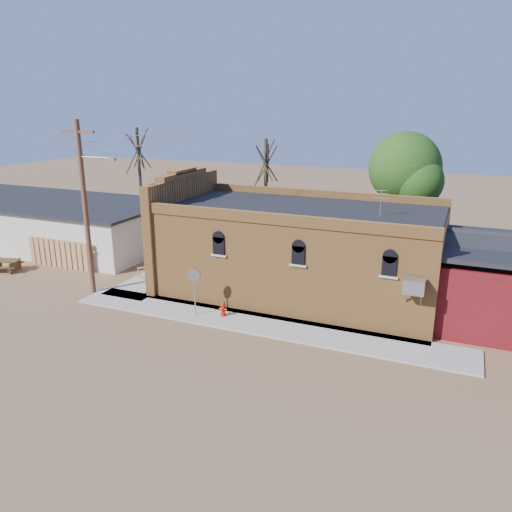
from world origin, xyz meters
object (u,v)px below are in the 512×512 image
at_px(brick_bar, 294,250).
at_px(stop_sign, 194,279).
at_px(utility_pole, 86,205).
at_px(picnic_table, 5,264).
at_px(fire_hydrant, 223,309).
at_px(trash_barrel, 153,263).

distance_m(brick_bar, stop_sign, 5.90).
bearing_deg(utility_pole, picnic_table, 173.73).
height_order(utility_pole, fire_hydrant, utility_pole).
distance_m(utility_pole, picnic_table, 8.59).
xyz_separation_m(utility_pole, trash_barrel, (0.84, 4.29, -4.28)).
xyz_separation_m(brick_bar, stop_sign, (-3.24, -4.90, -0.48)).
distance_m(utility_pole, trash_barrel, 6.12).
bearing_deg(picnic_table, brick_bar, -9.52).
height_order(brick_bar, stop_sign, brick_bar).
height_order(fire_hydrant, stop_sign, stop_sign).
height_order(utility_pole, picnic_table, utility_pole).
distance_m(trash_barrel, picnic_table, 8.94).
relative_size(stop_sign, picnic_table, 1.13).
distance_m(fire_hydrant, picnic_table, 15.22).
xyz_separation_m(brick_bar, fire_hydrant, (-1.99, -4.49, -1.91)).
distance_m(brick_bar, utility_pole, 10.96).
distance_m(fire_hydrant, trash_barrel, 8.27).
bearing_deg(stop_sign, trash_barrel, 139.29).
xyz_separation_m(utility_pole, stop_sign, (6.54, -0.61, -2.91)).
bearing_deg(fire_hydrant, brick_bar, 59.59).
bearing_deg(brick_bar, fire_hydrant, -113.90).
bearing_deg(brick_bar, trash_barrel, -179.95).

